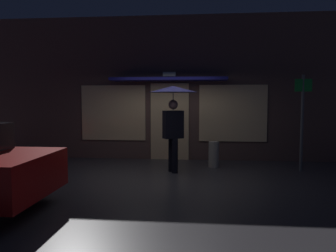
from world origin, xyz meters
name	(u,v)px	position (x,y,z in m)	size (l,w,h in m)	color
ground_plane	(161,176)	(0.00, 0.00, 0.00)	(18.00, 18.00, 0.00)	#38353A
building_facade	(170,89)	(0.00, 2.34, 2.05)	(10.70, 1.00, 4.12)	brown
person_with_umbrella	(173,106)	(0.25, 0.47, 1.59)	(1.15, 1.15, 2.05)	black
street_sign_post	(302,117)	(3.32, 0.90, 1.32)	(0.40, 0.07, 2.32)	#595B60
sidewalk_bollard	(214,154)	(1.23, 1.17, 0.33)	(0.26, 0.26, 0.66)	#B2A899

